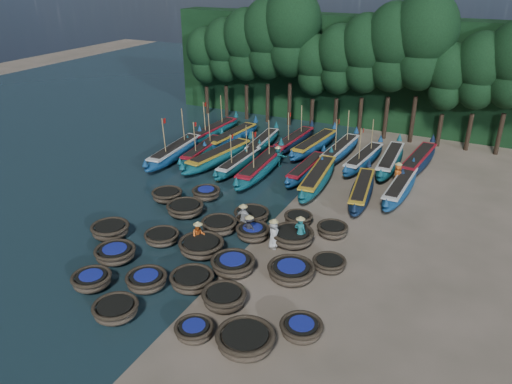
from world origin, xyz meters
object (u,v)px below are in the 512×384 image
at_px(coracle_11, 162,237).
at_px(long_boat_15, 364,159).
at_px(long_boat_12, 294,140).
at_px(long_boat_9, 214,131).
at_px(coracle_16, 219,225).
at_px(long_boat_0, 175,151).
at_px(long_boat_11, 262,142).
at_px(fisherman_3, 249,227).
at_px(coracle_10, 110,230).
at_px(coracle_2, 116,310).
at_px(fisherman_2, 198,234).
at_px(coracle_5, 115,253).
at_px(fisherman_0, 274,233).
at_px(fisherman_1, 300,231).
at_px(coracle_1, 92,280).
at_px(coracle_12, 201,246).
at_px(long_boat_13, 314,144).
at_px(long_boat_7, 362,190).
at_px(long_boat_10, 232,137).
at_px(long_boat_16, 390,160).
at_px(long_boat_1, 203,151).
at_px(coracle_19, 329,264).
at_px(fisherman_5, 278,156).
at_px(long_boat_2, 219,156).
at_px(long_boat_5, 307,169).
at_px(fisherman_6, 397,174).
at_px(coracle_14, 291,271).
at_px(coracle_7, 192,280).
at_px(coracle_13, 233,264).
at_px(long_boat_8, 400,187).
at_px(long_boat_3, 239,162).
at_px(coracle_8, 224,298).
at_px(coracle_3, 194,330).
at_px(coracle_22, 252,215).
at_px(long_boat_6, 318,177).
at_px(coracle_18, 292,236).
at_px(coracle_23, 298,219).
at_px(coracle_9, 301,329).
at_px(coracle_15, 185,209).
at_px(long_boat_17, 418,161).
at_px(coracle_24, 332,230).
at_px(coracle_21, 206,193).

height_order(coracle_11, long_boat_15, long_boat_15).
bearing_deg(long_boat_12, long_boat_9, -170.54).
height_order(coracle_16, long_boat_0, long_boat_0).
xyz_separation_m(long_boat_11, fisherman_3, (6.01, -14.26, 0.29)).
bearing_deg(coracle_10, fisherman_3, 23.95).
height_order(coracle_2, fisherman_2, fisherman_2).
xyz_separation_m(coracle_5, fisherman_0, (6.94, 4.84, 0.48)).
distance_m(fisherman_1, fisherman_2, 5.57).
bearing_deg(coracle_1, coracle_2, -26.08).
relative_size(coracle_12, long_boat_13, 0.29).
bearing_deg(long_boat_7, long_boat_13, 121.76).
distance_m(long_boat_10, long_boat_11, 2.90).
bearing_deg(long_boat_16, long_boat_1, -165.28).
distance_m(coracle_19, fisherman_2, 7.26).
distance_m(fisherman_2, fisherman_5, 13.03).
height_order(coracle_10, long_boat_0, long_boat_0).
xyz_separation_m(long_boat_2, long_boat_16, (12.17, 5.00, -0.02)).
height_order(long_boat_5, fisherman_6, fisherman_6).
bearing_deg(long_boat_5, coracle_14, -71.22).
bearing_deg(long_boat_5, coracle_7, -88.55).
bearing_deg(coracle_1, coracle_14, 30.35).
bearing_deg(coracle_5, coracle_13, 16.24).
bearing_deg(long_boat_8, long_boat_3, -175.09).
height_order(long_boat_10, long_boat_15, long_boat_15).
bearing_deg(coracle_7, coracle_8, -15.61).
relative_size(coracle_1, long_boat_5, 0.26).
distance_m(long_boat_1, long_boat_9, 5.06).
xyz_separation_m(coracle_3, fisherman_2, (-3.74, 6.30, 0.44)).
distance_m(coracle_22, long_boat_5, 8.31).
distance_m(fisherman_0, fisherman_3, 1.59).
bearing_deg(coracle_16, long_boat_16, 65.56).
xyz_separation_m(coracle_10, long_boat_6, (8.10, 12.20, 0.13)).
height_order(long_boat_15, fisherman_0, long_boat_15).
distance_m(coracle_18, long_boat_10, 17.62).
relative_size(coracle_10, long_boat_6, 0.29).
bearing_deg(long_boat_6, coracle_13, -96.06).
relative_size(coracle_14, coracle_23, 1.35).
height_order(coracle_1, coracle_16, coracle_16).
bearing_deg(long_boat_5, long_boat_10, 156.42).
relative_size(coracle_9, coracle_19, 0.95).
bearing_deg(coracle_1, coracle_18, 48.65).
bearing_deg(coracle_9, long_boat_9, 128.43).
distance_m(coracle_15, long_boat_17, 18.52).
bearing_deg(fisherman_5, coracle_19, 131.35).
relative_size(long_boat_8, long_boat_11, 1.08).
bearing_deg(coracle_24, long_boat_2, 148.43).
bearing_deg(coracle_7, coracle_9, -8.68).
relative_size(long_boat_1, long_boat_6, 0.90).
bearing_deg(coracle_1, coracle_21, 91.33).
distance_m(coracle_16, long_boat_0, 12.80).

